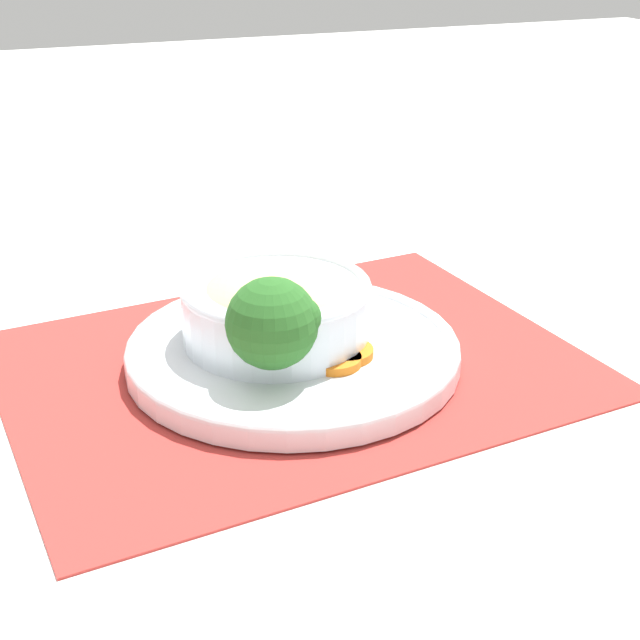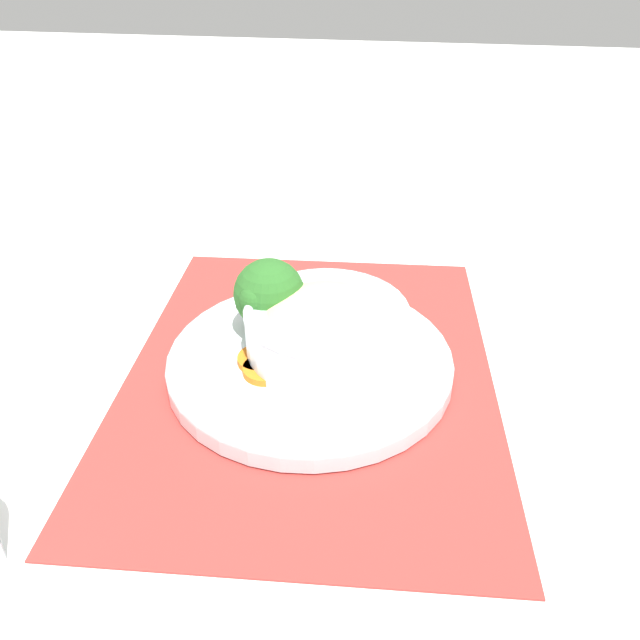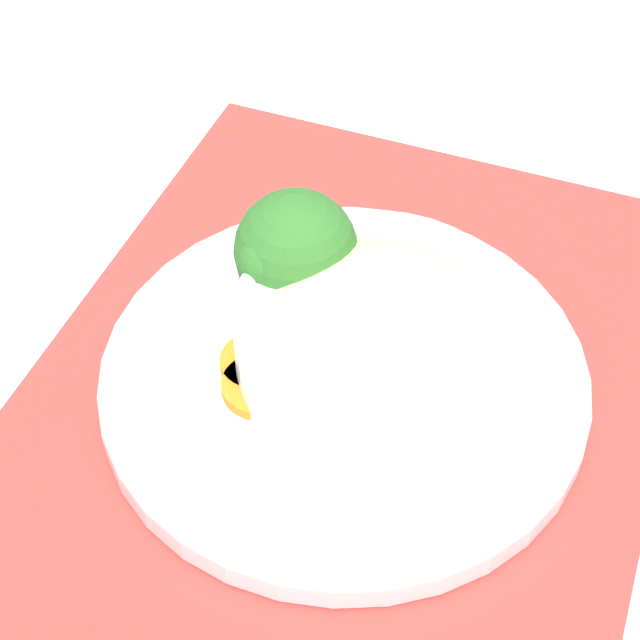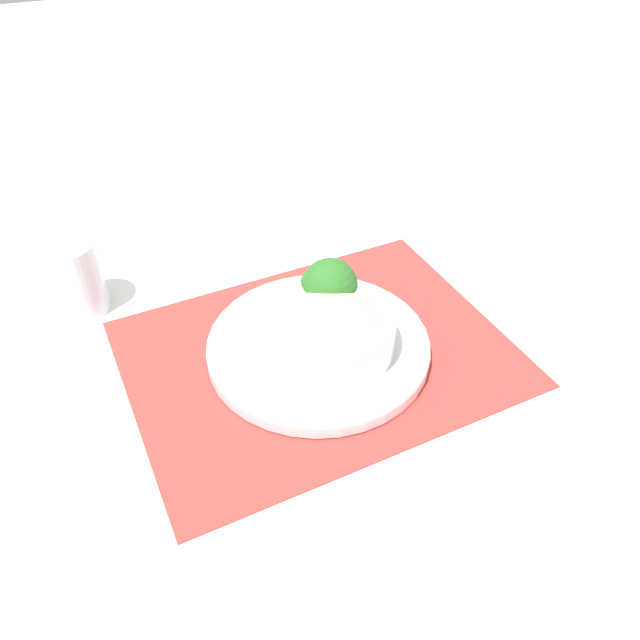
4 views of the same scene
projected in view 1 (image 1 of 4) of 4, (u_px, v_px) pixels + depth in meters
The scene contains 7 objects.
ground_plane at pixel (293, 365), 0.76m from camera, with size 4.00×4.00×0.00m, color white.
placemat at pixel (293, 363), 0.76m from camera, with size 0.50×0.40×0.00m.
plate at pixel (293, 349), 0.75m from camera, with size 0.28×0.28×0.02m.
bowl at pixel (276, 305), 0.75m from camera, with size 0.16×0.16×0.06m.
broccoli_floret at pixel (273, 324), 0.68m from camera, with size 0.07×0.07×0.08m.
carrot_slice_near at pixel (334, 360), 0.72m from camera, with size 0.04×0.04×0.01m.
carrot_slice_middle at pixel (346, 352), 0.73m from camera, with size 0.04×0.04×0.01m.
Camera 1 is at (0.23, 0.63, 0.36)m, focal length 50.00 mm.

